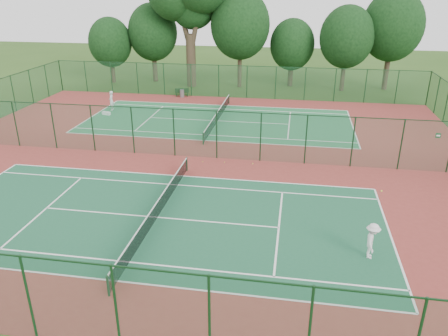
{
  "coord_description": "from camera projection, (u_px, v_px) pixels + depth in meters",
  "views": [
    {
      "loc": [
        6.83,
        -28.47,
        11.47
      ],
      "look_at": [
        2.97,
        -5.45,
        1.6
      ],
      "focal_mm": 35.0,
      "sensor_mm": 36.0,
      "label": 1
    }
  ],
  "objects": [
    {
      "name": "fence_south",
      "position": [
        72.0,
        304.0,
        14.33
      ],
      "size": [
        40.0,
        0.09,
        3.5
      ],
      "color": "#17462C",
      "rests_on": "ground"
    },
    {
      "name": "stray_ball_b",
      "position": [
        253.0,
        164.0,
        30.04
      ],
      "size": [
        0.07,
        0.07,
        0.07
      ],
      "primitive_type": "sphere",
      "color": "#C6DF33",
      "rests_on": "red_pad"
    },
    {
      "name": "trash_bin",
      "position": [
        182.0,
        93.0,
        47.68
      ],
      "size": [
        0.55,
        0.55,
        0.82
      ],
      "primitive_type": "cylinder",
      "rotation": [
        0.0,
        0.0,
        -0.22
      ],
      "color": "gray",
      "rests_on": "red_pad"
    },
    {
      "name": "stray_ball_c",
      "position": [
        203.0,
        162.0,
        30.41
      ],
      "size": [
        0.07,
        0.07,
        0.07
      ],
      "primitive_type": "sphere",
      "color": "gold",
      "rests_on": "red_pad"
    },
    {
      "name": "evergreen_row",
      "position": [
        244.0,
        86.0,
        53.32
      ],
      "size": [
        39.0,
        5.0,
        12.0
      ],
      "primitive_type": null,
      "color": "black",
      "rests_on": "ground"
    },
    {
      "name": "fence_north",
      "position": [
        233.0,
        81.0,
        47.03
      ],
      "size": [
        40.0,
        0.09,
        3.5
      ],
      "color": "#1C542F",
      "rests_on": "ground"
    },
    {
      "name": "tennis_net_far",
      "position": [
        218.0,
        115.0,
        39.33
      ],
      "size": [
        0.1,
        12.9,
        0.97
      ],
      "color": "#13351A",
      "rests_on": "ground"
    },
    {
      "name": "player_far",
      "position": [
        111.0,
        101.0,
        42.55
      ],
      "size": [
        0.55,
        0.75,
        1.89
      ],
      "primitive_type": "imported",
      "rotation": [
        0.0,
        0.0,
        -1.42
      ],
      "color": "silver",
      "rests_on": "court_far"
    },
    {
      "name": "court_far",
      "position": [
        218.0,
        121.0,
        39.54
      ],
      "size": [
        23.77,
        10.97,
        0.01
      ],
      "primitive_type": "cube",
      "color": "#216A3B",
      "rests_on": "red_pad"
    },
    {
      "name": "ground",
      "position": [
        196.0,
        157.0,
        31.37
      ],
      "size": [
        120.0,
        120.0,
        0.0
      ],
      "primitive_type": "plane",
      "color": "#2A4B17",
      "rests_on": "ground"
    },
    {
      "name": "kit_bag",
      "position": [
        106.0,
        113.0,
        41.32
      ],
      "size": [
        0.84,
        0.46,
        0.3
      ],
      "primitive_type": "cube",
      "rotation": [
        0.0,
        0.0,
        -0.22
      ],
      "color": "white",
      "rests_on": "red_pad"
    },
    {
      "name": "fence_divider",
      "position": [
        195.0,
        133.0,
        30.68
      ],
      "size": [
        40.0,
        0.09,
        3.5
      ],
      "color": "#1C5535",
      "rests_on": "ground"
    },
    {
      "name": "tennis_net_near",
      "position": [
        157.0,
        209.0,
        22.98
      ],
      "size": [
        0.1,
        12.9,
        0.97
      ],
      "color": "#163D20",
      "rests_on": "ground"
    },
    {
      "name": "bench",
      "position": [
        182.0,
        92.0,
        47.95
      ],
      "size": [
        1.56,
        0.69,
        0.93
      ],
      "rotation": [
        0.0,
        0.0,
        0.17
      ],
      "color": "black",
      "rests_on": "red_pad"
    },
    {
      "name": "court_near",
      "position": [
        158.0,
        217.0,
        23.19
      ],
      "size": [
        23.77,
        10.97,
        0.01
      ],
      "primitive_type": "cube",
      "color": "#1B5537",
      "rests_on": "red_pad"
    },
    {
      "name": "player_near",
      "position": [
        372.0,
        241.0,
        19.48
      ],
      "size": [
        0.79,
        1.18,
        1.71
      ],
      "primitive_type": "imported",
      "rotation": [
        0.0,
        0.0,
        1.43
      ],
      "color": "silver",
      "rests_on": "court_near"
    },
    {
      "name": "red_pad",
      "position": [
        196.0,
        157.0,
        31.37
      ],
      "size": [
        40.0,
        36.0,
        0.01
      ],
      "primitive_type": "cube",
      "color": "maroon",
      "rests_on": "ground"
    },
    {
      "name": "stray_ball_a",
      "position": [
        225.0,
        162.0,
        30.29
      ],
      "size": [
        0.06,
        0.06,
        0.06
      ],
      "primitive_type": "sphere",
      "color": "yellow",
      "rests_on": "red_pad"
    }
  ]
}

